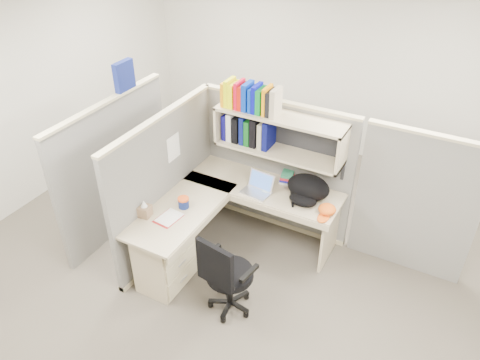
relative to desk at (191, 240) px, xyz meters
The scene contains 14 objects.
ground 0.66m from the desk, 35.01° to the left, with size 6.00×6.00×0.00m, color #3D372F.
room_shell 1.28m from the desk, 35.01° to the left, with size 6.00×6.00×6.00m.
cubicle 0.88m from the desk, 86.86° to the left, with size 3.79×1.84×1.95m.
desk is the anchor object (origin of this frame).
laptop 0.90m from the desk, 60.79° to the left, with size 0.30×0.30×0.22m, color silver, non-canonical shape.
backpack 1.30m from the desk, 42.16° to the left, with size 0.46×0.35×0.27m, color black, non-canonical shape.
orange_cap 1.43m from the desk, 31.61° to the left, with size 0.18×0.21×0.10m, color #D45312, non-canonical shape.
snack_canister 0.40m from the desk, 141.37° to the left, with size 0.12×0.12×0.12m.
tissue_box 0.59m from the desk, 156.27° to the right, with size 0.12×0.12×0.19m, color #86684C, non-canonical shape.
mouse 0.95m from the desk, 58.19° to the left, with size 0.09×0.06×0.03m, color #93B4D1.
paper_cup 1.09m from the desk, 66.99° to the left, with size 0.07×0.07×0.10m, color white.
book_stack 1.29m from the desk, 61.61° to the left, with size 0.16×0.21×0.10m, color gray, non-canonical shape.
loose_paper 0.36m from the desk, 153.79° to the right, with size 0.19×0.25×0.00m, color white, non-canonical shape.
task_chair 0.67m from the desk, 26.55° to the right, with size 0.53×0.49×0.95m.
Camera 1 is at (1.79, -3.29, 3.66)m, focal length 35.00 mm.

